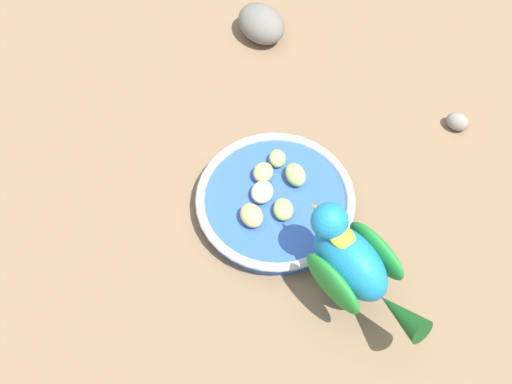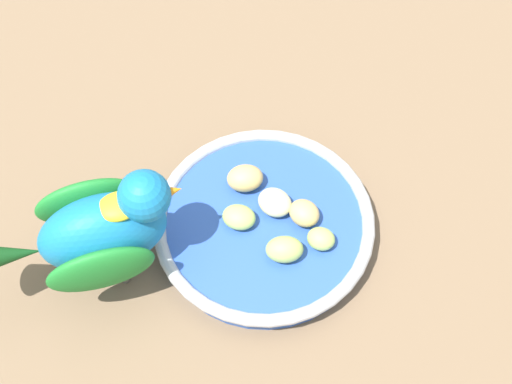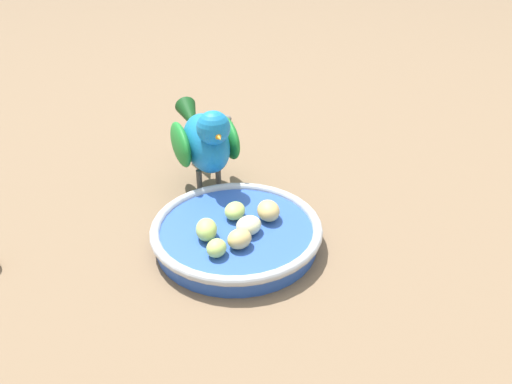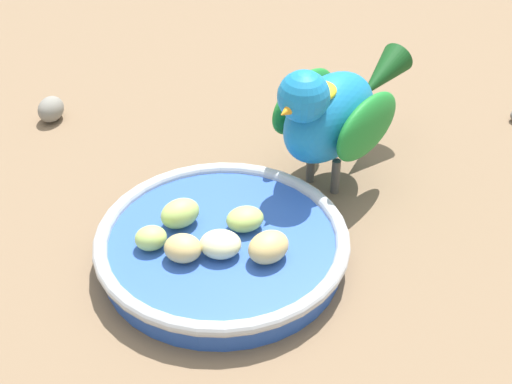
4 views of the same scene
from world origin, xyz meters
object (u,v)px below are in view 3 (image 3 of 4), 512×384
object	(u,v)px
apple_piece_1	(267,210)
feeding_bowl	(237,233)
apple_piece_5	(219,249)
apple_piece_2	(246,224)
parrot	(205,139)
apple_piece_4	(239,239)
apple_piece_3	(206,229)
pebble_1	(226,119)
apple_piece_0	(235,211)

from	to	relation	value
apple_piece_1	feeding_bowl	bearing A→B (deg)	68.30
feeding_bowl	apple_piece_5	bearing A→B (deg)	111.88
apple_piece_2	parrot	world-z (taller)	parrot
apple_piece_1	apple_piece_4	bearing A→B (deg)	99.46
apple_piece_3	feeding_bowl	bearing A→B (deg)	-110.49
apple_piece_4	parrot	world-z (taller)	parrot
feeding_bowl	apple_piece_3	distance (m)	0.04
apple_piece_4	parrot	bearing A→B (deg)	-34.66
apple_piece_5	pebble_1	xyz separation A→B (m)	(0.27, -0.31, -0.03)
feeding_bowl	apple_piece_4	size ratio (longest dim) A/B	6.98
apple_piece_4	parrot	size ratio (longest dim) A/B	0.17
parrot	apple_piece_0	bearing A→B (deg)	0.51
apple_piece_0	apple_piece_4	size ratio (longest dim) A/B	1.05
pebble_1	apple_piece_1	bearing A→B (deg)	140.03
parrot	apple_piece_5	bearing A→B (deg)	-11.76
apple_piece_0	apple_piece_4	bearing A→B (deg)	135.98
parrot	pebble_1	xyz separation A→B (m)	(0.13, -0.18, -0.07)
apple_piece_3	parrot	world-z (taller)	parrot
apple_piece_0	apple_piece_3	world-z (taller)	apple_piece_3
apple_piece_3	pebble_1	xyz separation A→B (m)	(0.23, -0.29, -0.03)
apple_piece_0	apple_piece_3	distance (m)	0.05
feeding_bowl	apple_piece_1	xyz separation A→B (m)	(-0.02, -0.04, 0.02)
apple_piece_2	apple_piece_5	world-z (taller)	apple_piece_2
apple_piece_0	feeding_bowl	bearing A→B (deg)	135.50
apple_piece_4	apple_piece_5	size ratio (longest dim) A/B	1.15
apple_piece_1	apple_piece_3	size ratio (longest dim) A/B	1.02
feeding_bowl	apple_piece_3	xyz separation A→B (m)	(0.01, 0.04, 0.02)
apple_piece_5	apple_piece_3	bearing A→B (deg)	-25.36
feeding_bowl	apple_piece_0	bearing A→B (deg)	-44.50
apple_piece_1	apple_piece_2	bearing A→B (deg)	86.61
pebble_1	parrot	bearing A→B (deg)	125.16
apple_piece_0	apple_piece_5	distance (m)	0.08
apple_piece_2	apple_piece_5	bearing A→B (deg)	98.03
feeding_bowl	apple_piece_5	xyz separation A→B (m)	(-0.02, 0.05, 0.02)
apple_piece_0	apple_piece_1	bearing A→B (deg)	-143.80
apple_piece_0	pebble_1	xyz separation A→B (m)	(0.23, -0.24, -0.03)
apple_piece_5	pebble_1	world-z (taller)	apple_piece_5
apple_piece_3	parrot	size ratio (longest dim) A/B	0.19
apple_piece_5	feeding_bowl	bearing A→B (deg)	-68.12
apple_piece_1	apple_piece_5	xyz separation A→B (m)	(-0.01, 0.09, -0.00)
apple_piece_0	apple_piece_3	size ratio (longest dim) A/B	0.92
apple_piece_3	pebble_1	world-z (taller)	apple_piece_3
feeding_bowl	apple_piece_5	world-z (taller)	apple_piece_5
apple_piece_3	apple_piece_4	bearing A→B (deg)	-164.56
apple_piece_1	apple_piece_4	xyz separation A→B (m)	(-0.01, 0.06, -0.00)
pebble_1	feeding_bowl	bearing A→B (deg)	133.73
apple_piece_2	apple_piece_0	bearing A→B (deg)	-24.99
apple_piece_2	feeding_bowl	bearing A→B (deg)	9.01
apple_piece_3	apple_piece_5	distance (m)	0.04
apple_piece_2	apple_piece_3	size ratio (longest dim) A/B	0.97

